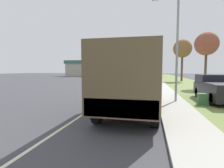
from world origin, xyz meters
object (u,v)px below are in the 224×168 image
Objects in this scene: military_truck at (131,78)px; car_fourth_ahead at (145,74)px; car_third_ahead at (144,76)px; car_nearest_ahead at (109,81)px; lamp_post at (174,38)px; pickup_truck at (218,88)px; car_farthest_ahead at (146,74)px; car_second_ahead at (124,77)px.

car_fourth_ahead is at bearing 90.83° from military_truck.
car_third_ahead is 1.06× the size of car_fourth_ahead.
car_nearest_ahead is (-4.34, 13.78, -1.04)m from military_truck.
car_third_ahead is (-0.55, 38.02, -1.04)m from military_truck.
car_third_ahead is 0.72× the size of lamp_post.
pickup_truck is (6.02, -33.50, 0.19)m from car_third_ahead.
lamp_post reaches higher than car_farthest_ahead.
car_third_ahead is at bearing 72.00° from car_second_ahead.
car_third_ahead is (3.78, 24.24, -0.01)m from car_nearest_ahead.
pickup_truck reaches higher than car_farthest_ahead.
lamp_post reaches higher than car_third_ahead.
car_third_ahead is at bearing -89.58° from car_farthest_ahead.
car_second_ahead is 23.96m from pickup_truck.
military_truck reaches higher than car_fourth_ahead.
car_nearest_ahead is 24.53m from car_third_ahead.
military_truck is 1.35× the size of pickup_truck.
military_truck is 38.04m from car_third_ahead.
car_second_ahead is at bearing 89.99° from car_nearest_ahead.
military_truck reaches higher than car_third_ahead.
car_third_ahead reaches higher than car_fourth_ahead.
car_farthest_ahead is at bearing 89.87° from car_fourth_ahead.
car_farthest_ahead is at bearing 90.42° from car_third_ahead.
military_truck is 7.15m from pickup_truck.
car_farthest_ahead is 61.12m from pickup_truck.
car_third_ahead is 35.12m from lamp_post.
military_truck is 4.64m from lamp_post.
lamp_post reaches higher than military_truck.
car_second_ahead is (0.00, 12.60, 0.04)m from car_nearest_ahead.
car_nearest_ahead is 1.02× the size of car_fourth_ahead.
car_fourth_ahead is at bearing 82.59° from car_second_ahead.
pickup_truck is (9.81, -9.26, 0.18)m from car_nearest_ahead.
military_truck is 1.52× the size of car_fourth_ahead.
car_farthest_ahead is at bearing 92.85° from lamp_post.
car_nearest_ahead is at bearing -93.98° from car_farthest_ahead.
car_fourth_ahead is at bearing -90.13° from car_farthest_ahead.
car_nearest_ahead is 0.91× the size of pickup_truck.
pickup_truck reaches higher than car_third_ahead.
car_nearest_ahead reaches higher than car_fourth_ahead.
lamp_post is at bearing 53.64° from military_truck.
car_second_ahead reaches higher than car_farthest_ahead.
car_third_ahead is 1.00× the size of car_farthest_ahead.
military_truck reaches higher than pickup_truck.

